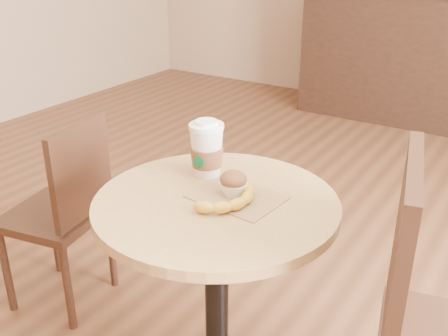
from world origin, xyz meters
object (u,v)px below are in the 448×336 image
object	(u,v)px
coffee_cup	(207,151)
muffin	(233,183)
cafe_table	(217,269)
chair_left	(64,208)
banana	(233,197)

from	to	relation	value
coffee_cup	muffin	size ratio (longest dim) A/B	2.21
coffee_cup	muffin	world-z (taller)	coffee_cup
muffin	cafe_table	bearing A→B (deg)	-115.61
cafe_table	chair_left	xyz separation A→B (m)	(-0.79, 0.12, -0.09)
cafe_table	banana	world-z (taller)	banana
cafe_table	muffin	bearing A→B (deg)	64.39
chair_left	banana	size ratio (longest dim) A/B	3.37
chair_left	coffee_cup	bearing A→B (deg)	79.43
chair_left	banana	xyz separation A→B (m)	(0.84, -0.11, 0.33)
coffee_cup	banana	distance (m)	0.21
cafe_table	coffee_cup	distance (m)	0.35
cafe_table	muffin	xyz separation A→B (m)	(0.02, 0.05, 0.26)
cafe_table	banana	bearing A→B (deg)	6.70
cafe_table	banana	distance (m)	0.25
chair_left	muffin	xyz separation A→B (m)	(0.81, -0.07, 0.35)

